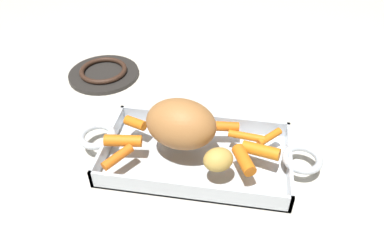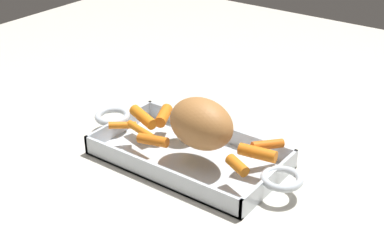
{
  "view_description": "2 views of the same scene",
  "coord_description": "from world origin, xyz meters",
  "px_view_note": "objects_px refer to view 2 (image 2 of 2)",
  "views": [
    {
      "loc": [
        0.07,
        -0.51,
        0.53
      ],
      "look_at": [
        -0.01,
        0.03,
        0.08
      ],
      "focal_mm": 34.88,
      "sensor_mm": 36.0,
      "label": 1
    },
    {
      "loc": [
        -0.53,
        0.72,
        0.56
      ],
      "look_at": [
        0.01,
        -0.02,
        0.08
      ],
      "focal_mm": 51.26,
      "sensor_mm": 36.0,
      "label": 2
    }
  ],
  "objects_px": {
    "baby_carrot_northeast": "(153,140)",
    "baby_carrot_southeast": "(141,130)",
    "roasting_dish": "(189,155)",
    "baby_carrot_center_left": "(268,145)",
    "baby_carrot_short": "(122,125)",
    "baby_carrot_center_right": "(258,153)",
    "baby_carrot_long": "(143,117)",
    "potato_halved": "(186,114)",
    "baby_carrot_northwest": "(164,116)",
    "baby_carrot_southwest": "(237,165)",
    "pork_roast": "(203,123)"
  },
  "relations": [
    {
      "from": "baby_carrot_short",
      "to": "potato_halved",
      "type": "xyz_separation_m",
      "value": [
        -0.09,
        -0.09,
        0.01
      ]
    },
    {
      "from": "baby_carrot_center_left",
      "to": "baby_carrot_southwest",
      "type": "distance_m",
      "value": 0.1
    },
    {
      "from": "baby_carrot_northeast",
      "to": "baby_carrot_southeast",
      "type": "distance_m",
      "value": 0.05
    },
    {
      "from": "baby_carrot_long",
      "to": "baby_carrot_center_right",
      "type": "xyz_separation_m",
      "value": [
        -0.25,
        -0.01,
        -0.0
      ]
    },
    {
      "from": "baby_carrot_long",
      "to": "baby_carrot_short",
      "type": "bearing_deg",
      "value": 70.43
    },
    {
      "from": "baby_carrot_northwest",
      "to": "baby_carrot_center_left",
      "type": "distance_m",
      "value": 0.23
    },
    {
      "from": "baby_carrot_short",
      "to": "baby_carrot_northeast",
      "type": "distance_m",
      "value": 0.09
    },
    {
      "from": "pork_roast",
      "to": "baby_carrot_northwest",
      "type": "xyz_separation_m",
      "value": [
        0.12,
        -0.03,
        -0.04
      ]
    },
    {
      "from": "baby_carrot_center_right",
      "to": "baby_carrot_northeast",
      "type": "relative_size",
      "value": 1.15
    },
    {
      "from": "baby_carrot_center_left",
      "to": "baby_carrot_center_right",
      "type": "xyz_separation_m",
      "value": [
        -0.0,
        0.04,
        0.0
      ]
    },
    {
      "from": "baby_carrot_center_left",
      "to": "roasting_dish",
      "type": "bearing_deg",
      "value": 25.6
    },
    {
      "from": "baby_carrot_southwest",
      "to": "baby_carrot_southeast",
      "type": "relative_size",
      "value": 0.64
    },
    {
      "from": "roasting_dish",
      "to": "baby_carrot_center_left",
      "type": "bearing_deg",
      "value": -154.4
    },
    {
      "from": "pork_roast",
      "to": "baby_carrot_center_left",
      "type": "height_order",
      "value": "pork_roast"
    },
    {
      "from": "baby_carrot_center_left",
      "to": "baby_carrot_northeast",
      "type": "bearing_deg",
      "value": 32.28
    },
    {
      "from": "baby_carrot_center_left",
      "to": "baby_carrot_southeast",
      "type": "relative_size",
      "value": 0.88
    },
    {
      "from": "roasting_dish",
      "to": "pork_roast",
      "type": "height_order",
      "value": "pork_roast"
    },
    {
      "from": "baby_carrot_southeast",
      "to": "baby_carrot_long",
      "type": "bearing_deg",
      "value": -55.43
    },
    {
      "from": "baby_carrot_center_right",
      "to": "baby_carrot_northwest",
      "type": "bearing_deg",
      "value": -3.68
    },
    {
      "from": "roasting_dish",
      "to": "pork_roast",
      "type": "bearing_deg",
      "value": -171.48
    },
    {
      "from": "pork_roast",
      "to": "baby_carrot_short",
      "type": "xyz_separation_m",
      "value": [
        0.16,
        0.04,
        -0.04
      ]
    },
    {
      "from": "roasting_dish",
      "to": "baby_carrot_long",
      "type": "distance_m",
      "value": 0.13
    },
    {
      "from": "baby_carrot_center_left",
      "to": "potato_halved",
      "type": "distance_m",
      "value": 0.18
    },
    {
      "from": "roasting_dish",
      "to": "potato_halved",
      "type": "height_order",
      "value": "potato_halved"
    },
    {
      "from": "pork_roast",
      "to": "baby_carrot_southeast",
      "type": "relative_size",
      "value": 1.87
    },
    {
      "from": "baby_carrot_northwest",
      "to": "baby_carrot_northeast",
      "type": "distance_m",
      "value": 0.1
    },
    {
      "from": "baby_carrot_northeast",
      "to": "baby_carrot_southeast",
      "type": "xyz_separation_m",
      "value": [
        0.05,
        -0.02,
        -0.0
      ]
    },
    {
      "from": "potato_halved",
      "to": "baby_carrot_center_right",
      "type": "bearing_deg",
      "value": 170.44
    },
    {
      "from": "baby_carrot_center_right",
      "to": "potato_halved",
      "type": "bearing_deg",
      "value": -9.56
    },
    {
      "from": "baby_carrot_center_left",
      "to": "baby_carrot_northeast",
      "type": "relative_size",
      "value": 1.03
    },
    {
      "from": "baby_carrot_long",
      "to": "baby_carrot_southeast",
      "type": "distance_m",
      "value": 0.05
    },
    {
      "from": "roasting_dish",
      "to": "baby_carrot_northwest",
      "type": "distance_m",
      "value": 0.11
    },
    {
      "from": "roasting_dish",
      "to": "potato_halved",
      "type": "distance_m",
      "value": 0.09
    },
    {
      "from": "baby_carrot_northwest",
      "to": "baby_carrot_southwest",
      "type": "bearing_deg",
      "value": 162.37
    },
    {
      "from": "potato_halved",
      "to": "baby_carrot_northwest",
      "type": "bearing_deg",
      "value": 19.96
    },
    {
      "from": "baby_carrot_southeast",
      "to": "potato_halved",
      "type": "relative_size",
      "value": 1.32
    },
    {
      "from": "pork_roast",
      "to": "baby_carrot_northeast",
      "type": "xyz_separation_m",
      "value": [
        0.07,
        0.05,
        -0.04
      ]
    },
    {
      "from": "baby_carrot_northeast",
      "to": "baby_carrot_southwest",
      "type": "xyz_separation_m",
      "value": [
        -0.17,
        -0.02,
        0.0
      ]
    },
    {
      "from": "baby_carrot_short",
      "to": "roasting_dish",
      "type": "bearing_deg",
      "value": -165.38
    },
    {
      "from": "baby_carrot_northwest",
      "to": "baby_carrot_center_right",
      "type": "xyz_separation_m",
      "value": [
        -0.23,
        0.01,
        -0.0
      ]
    },
    {
      "from": "baby_carrot_southeast",
      "to": "baby_carrot_northwest",
      "type": "bearing_deg",
      "value": -91.81
    },
    {
      "from": "baby_carrot_long",
      "to": "baby_carrot_center_left",
      "type": "xyz_separation_m",
      "value": [
        -0.25,
        -0.05,
        -0.0
      ]
    },
    {
      "from": "baby_carrot_center_left",
      "to": "baby_carrot_southwest",
      "type": "height_order",
      "value": "baby_carrot_southwest"
    },
    {
      "from": "baby_carrot_long",
      "to": "baby_carrot_short",
      "type": "xyz_separation_m",
      "value": [
        0.02,
        0.04,
        -0.0
      ]
    },
    {
      "from": "baby_carrot_northeast",
      "to": "potato_halved",
      "type": "relative_size",
      "value": 1.13
    },
    {
      "from": "baby_carrot_northwest",
      "to": "baby_carrot_northeast",
      "type": "relative_size",
      "value": 1.01
    },
    {
      "from": "roasting_dish",
      "to": "baby_carrot_northwest",
      "type": "height_order",
      "value": "baby_carrot_northwest"
    },
    {
      "from": "pork_roast",
      "to": "baby_carrot_southeast",
      "type": "xyz_separation_m",
      "value": [
        0.12,
        0.03,
        -0.04
      ]
    },
    {
      "from": "baby_carrot_long",
      "to": "baby_carrot_northwest",
      "type": "bearing_deg",
      "value": -135.13
    },
    {
      "from": "roasting_dish",
      "to": "baby_carrot_southwest",
      "type": "height_order",
      "value": "baby_carrot_southwest"
    }
  ]
}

